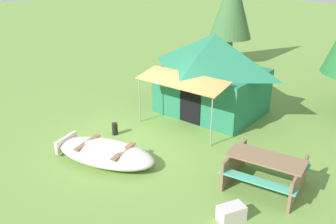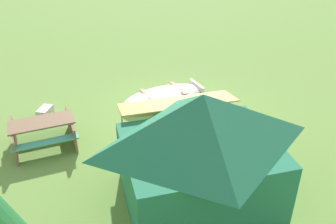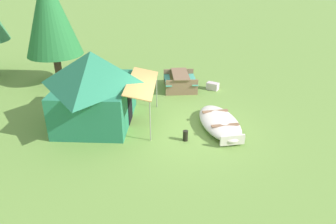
% 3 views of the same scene
% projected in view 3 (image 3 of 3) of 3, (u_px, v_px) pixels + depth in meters
% --- Properties ---
extents(ground_plane, '(80.00, 80.00, 0.00)m').
position_uv_depth(ground_plane, '(183.00, 129.00, 11.34)').
color(ground_plane, olive).
extents(beached_rowboat, '(3.02, 2.12, 0.44)m').
position_uv_depth(beached_rowboat, '(220.00, 122.00, 11.32)').
color(beached_rowboat, beige).
rests_on(beached_rowboat, ground_plane).
extents(canvas_cabin_tent, '(3.67, 3.85, 2.64)m').
position_uv_depth(canvas_cabin_tent, '(94.00, 86.00, 11.34)').
color(canvas_cabin_tent, '#267653').
rests_on(canvas_cabin_tent, ground_plane).
extents(picnic_table, '(1.95, 1.76, 0.75)m').
position_uv_depth(picnic_table, '(180.00, 79.00, 14.58)').
color(picnic_table, '#836448').
rests_on(picnic_table, ground_plane).
extents(cooler_box, '(0.49, 0.61, 0.32)m').
position_uv_depth(cooler_box, '(213.00, 86.00, 14.66)').
color(cooler_box, silver).
rests_on(cooler_box, ground_plane).
extents(fuel_can, '(0.22, 0.22, 0.36)m').
position_uv_depth(fuel_can, '(185.00, 136.00, 10.58)').
color(fuel_can, black).
rests_on(fuel_can, ground_plane).
extents(pine_tree_back_left, '(2.54, 2.54, 5.15)m').
position_uv_depth(pine_tree_back_left, '(50.00, 13.00, 14.09)').
color(pine_tree_back_left, '#4E342C').
rests_on(pine_tree_back_left, ground_plane).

